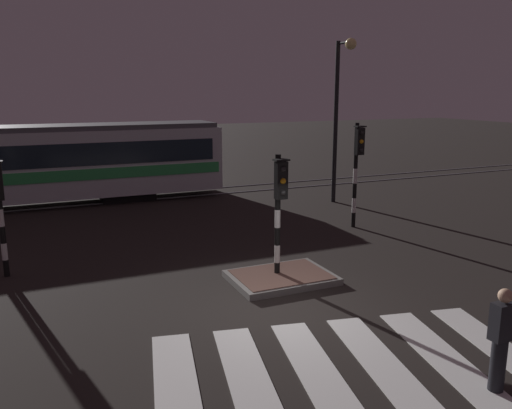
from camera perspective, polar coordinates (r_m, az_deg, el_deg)
ground_plane at (r=11.47m, az=2.45°, el=-11.51°), size 120.00×120.00×0.00m
rail_near at (r=22.98m, az=-11.61°, el=0.52°), size 80.00×0.12×0.03m
rail_far at (r=24.35m, az=-12.34°, el=1.16°), size 80.00×0.12×0.03m
crosswalk_zebra at (r=9.22m, az=10.98°, el=-18.06°), size 7.32×5.57×0.02m
traffic_island at (r=13.12m, az=2.77°, el=-7.94°), size 2.48×1.80×0.18m
traffic_light_corner_far_right at (r=17.91m, az=11.00°, el=4.84°), size 0.36×0.42×3.58m
traffic_light_median_centre at (r=12.58m, az=2.57°, el=0.59°), size 0.36×0.42×3.14m
street_lamp_trackside_right at (r=21.70m, az=9.14°, el=11.15°), size 0.44×1.21×6.59m
pedestrian_waiting_at_kerb at (r=9.14m, az=25.13°, el=-13.21°), size 0.36×0.24×1.71m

